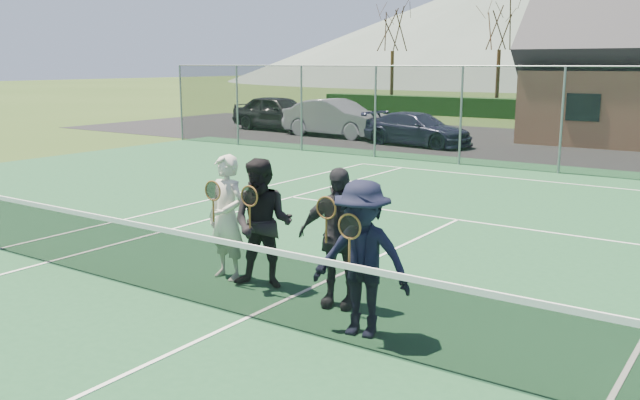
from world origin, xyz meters
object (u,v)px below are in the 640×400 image
object	(u,v)px
car_c	(418,129)
car_b	(337,118)
player_b	(263,224)
car_a	(279,113)
player_d	(362,259)
player_a	(227,217)
player_c	(338,237)
tennis_net	(247,277)

from	to	relation	value
car_c	car_b	bearing A→B (deg)	84.78
car_b	player_b	bearing A→B (deg)	-145.06
car_a	player_d	bearing A→B (deg)	-134.87
car_a	car_c	bearing A→B (deg)	-97.27
car_b	player_a	bearing A→B (deg)	-146.74
car_c	player_a	bearing A→B (deg)	-156.13
car_b	player_c	xyz separation A→B (m)	(11.22, -17.16, 0.13)
car_b	tennis_net	distance (m)	21.02
car_c	tennis_net	bearing A→B (deg)	-153.34
car_a	player_d	size ratio (longest dim) A/B	2.67
car_a	tennis_net	distance (m)	23.80
player_b	player_d	size ratio (longest dim) A/B	1.00
car_b	player_d	size ratio (longest dim) A/B	2.67
car_c	tennis_net	world-z (taller)	car_c
car_b	car_c	bearing A→B (deg)	-97.07
car_c	player_d	distance (m)	18.60
player_b	player_c	xyz separation A→B (m)	(1.26, -0.04, 0.00)
car_b	car_c	xyz separation A→B (m)	(4.26, -0.89, -0.16)
player_a	player_d	world-z (taller)	same
car_a	car_b	bearing A→B (deg)	-97.85
car_b	player_b	distance (m)	19.82
player_a	player_b	xyz separation A→B (m)	(0.67, -0.01, -0.00)
car_c	player_b	world-z (taller)	player_b
car_b	tennis_net	xyz separation A→B (m)	(10.56, -18.17, -0.25)
tennis_net	car_c	bearing A→B (deg)	110.05
car_c	player_d	size ratio (longest dim) A/B	2.40
car_c	player_b	size ratio (longest dim) A/B	2.40
player_a	player_b	bearing A→B (deg)	-0.53
car_c	player_c	size ratio (longest dim) A/B	2.40
player_b	tennis_net	bearing A→B (deg)	-60.23
player_a	player_d	bearing A→B (deg)	-14.61
car_c	player_d	bearing A→B (deg)	-148.90
car_c	player_c	bearing A→B (deg)	-150.22
car_a	player_d	xyz separation A→B (m)	(15.70, -18.67, 0.10)
car_a	car_b	world-z (taller)	car_a
car_a	player_a	size ratio (longest dim) A/B	2.67
car_a	car_b	size ratio (longest dim) A/B	1.00
tennis_net	player_c	distance (m)	1.26
tennis_net	player_a	xyz separation A→B (m)	(-1.26, 1.05, 0.38)
car_c	player_a	distance (m)	17.00
player_c	car_a	bearing A→B (deg)	129.70
player_b	player_a	bearing A→B (deg)	179.47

